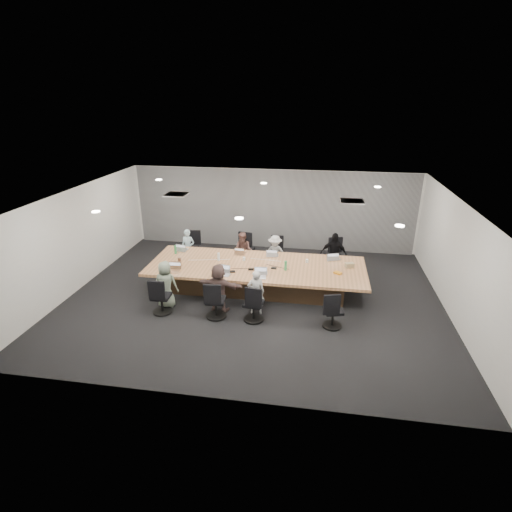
# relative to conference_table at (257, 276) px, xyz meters

# --- Properties ---
(floor) EXTENTS (10.00, 8.00, 0.00)m
(floor) POSITION_rel_conference_table_xyz_m (0.00, -0.50, -0.40)
(floor) COLOR black
(floor) RESTS_ON ground
(ceiling) EXTENTS (10.00, 8.00, 0.00)m
(ceiling) POSITION_rel_conference_table_xyz_m (0.00, -0.50, 2.40)
(ceiling) COLOR white
(ceiling) RESTS_ON wall_back
(wall_back) EXTENTS (10.00, 0.00, 2.80)m
(wall_back) POSITION_rel_conference_table_xyz_m (0.00, 3.50, 1.00)
(wall_back) COLOR silver
(wall_back) RESTS_ON ground
(wall_front) EXTENTS (10.00, 0.00, 2.80)m
(wall_front) POSITION_rel_conference_table_xyz_m (0.00, -4.50, 1.00)
(wall_front) COLOR silver
(wall_front) RESTS_ON ground
(wall_left) EXTENTS (0.00, 8.00, 2.80)m
(wall_left) POSITION_rel_conference_table_xyz_m (-5.00, -0.50, 1.00)
(wall_left) COLOR silver
(wall_left) RESTS_ON ground
(wall_right) EXTENTS (0.00, 8.00, 2.80)m
(wall_right) POSITION_rel_conference_table_xyz_m (5.00, -0.50, 1.00)
(wall_right) COLOR silver
(wall_right) RESTS_ON ground
(curtain) EXTENTS (9.80, 0.04, 2.80)m
(curtain) POSITION_rel_conference_table_xyz_m (0.00, 3.42, 1.00)
(curtain) COLOR gray
(curtain) RESTS_ON ground
(conference_table) EXTENTS (6.00, 2.20, 0.74)m
(conference_table) POSITION_rel_conference_table_xyz_m (0.00, 0.00, 0.00)
(conference_table) COLOR #3C2A1A
(conference_table) RESTS_ON ground
(chair_0) EXTENTS (0.62, 0.62, 0.80)m
(chair_0) POSITION_rel_conference_table_xyz_m (-2.44, 1.70, -0.00)
(chair_0) COLOR black
(chair_0) RESTS_ON ground
(chair_1) EXTENTS (0.67, 0.67, 0.85)m
(chair_1) POSITION_rel_conference_table_xyz_m (-0.64, 1.70, 0.03)
(chair_1) COLOR black
(chair_1) RESTS_ON ground
(chair_2) EXTENTS (0.51, 0.51, 0.76)m
(chair_2) POSITION_rel_conference_table_xyz_m (0.36, 1.70, -0.02)
(chair_2) COLOR black
(chair_2) RESTS_ON ground
(chair_3) EXTENTS (0.69, 0.69, 0.83)m
(chair_3) POSITION_rel_conference_table_xyz_m (2.14, 1.70, 0.01)
(chair_3) COLOR black
(chair_3) RESTS_ON ground
(chair_4) EXTENTS (0.53, 0.53, 0.76)m
(chair_4) POSITION_rel_conference_table_xyz_m (-2.15, -1.70, -0.02)
(chair_4) COLOR black
(chair_4) RESTS_ON ground
(chair_5) EXTENTS (0.57, 0.57, 0.79)m
(chair_5) POSITION_rel_conference_table_xyz_m (-0.75, -1.70, -0.01)
(chair_5) COLOR black
(chair_5) RESTS_ON ground
(chair_6) EXTENTS (0.58, 0.58, 0.76)m
(chair_6) POSITION_rel_conference_table_xyz_m (0.20, -1.70, -0.02)
(chair_6) COLOR black
(chair_6) RESTS_ON ground
(chair_7) EXTENTS (0.59, 0.59, 0.73)m
(chair_7) POSITION_rel_conference_table_xyz_m (2.10, -1.70, -0.04)
(chair_7) COLOR black
(chair_7) RESTS_ON ground
(person_0) EXTENTS (0.44, 0.29, 1.20)m
(person_0) POSITION_rel_conference_table_xyz_m (-2.44, 1.35, 0.20)
(person_0) COLOR #9BBAC6
(person_0) RESTS_ON ground
(laptop_0) EXTENTS (0.36, 0.27, 0.02)m
(laptop_0) POSITION_rel_conference_table_xyz_m (-2.44, 0.80, 0.35)
(laptop_0) COLOR #B2B2B7
(laptop_0) RESTS_ON conference_table
(person_1) EXTENTS (0.65, 0.55, 1.20)m
(person_1) POSITION_rel_conference_table_xyz_m (-0.64, 1.35, 0.20)
(person_1) COLOR brown
(person_1) RESTS_ON ground
(laptop_1) EXTENTS (0.32, 0.24, 0.02)m
(laptop_1) POSITION_rel_conference_table_xyz_m (-0.64, 0.80, 0.35)
(laptop_1) COLOR #8C6647
(laptop_1) RESTS_ON conference_table
(person_2) EXTENTS (0.81, 0.54, 1.16)m
(person_2) POSITION_rel_conference_table_xyz_m (0.36, 1.35, 0.18)
(person_2) COLOR #A8A8A8
(person_2) RESTS_ON ground
(laptop_2) EXTENTS (0.34, 0.25, 0.02)m
(laptop_2) POSITION_rel_conference_table_xyz_m (0.36, 0.80, 0.35)
(laptop_2) COLOR #B2B2B7
(laptop_2) RESTS_ON conference_table
(person_3) EXTENTS (0.82, 0.42, 1.35)m
(person_3) POSITION_rel_conference_table_xyz_m (2.14, 1.35, 0.27)
(person_3) COLOR black
(person_3) RESTS_ON ground
(laptop_3) EXTENTS (0.40, 0.32, 0.02)m
(laptop_3) POSITION_rel_conference_table_xyz_m (2.14, 0.80, 0.35)
(laptop_3) COLOR #B2B2B7
(laptop_3) RESTS_ON conference_table
(person_4) EXTENTS (0.61, 0.40, 1.25)m
(person_4) POSITION_rel_conference_table_xyz_m (-2.15, -1.35, 0.22)
(person_4) COLOR gray
(person_4) RESTS_ON ground
(laptop_4) EXTENTS (0.36, 0.26, 0.02)m
(laptop_4) POSITION_rel_conference_table_xyz_m (-2.15, -0.80, 0.35)
(laptop_4) COLOR #8C6647
(laptop_4) RESTS_ON conference_table
(person_5) EXTENTS (1.22, 0.52, 1.28)m
(person_5) POSITION_rel_conference_table_xyz_m (-0.75, -1.35, 0.24)
(person_5) COLOR brown
(person_5) RESTS_ON ground
(laptop_5) EXTENTS (0.35, 0.26, 0.02)m
(laptop_5) POSITION_rel_conference_table_xyz_m (-0.75, -0.80, 0.35)
(laptop_5) COLOR #B2B2B7
(laptop_5) RESTS_ON conference_table
(person_6) EXTENTS (0.47, 0.36, 1.17)m
(person_6) POSITION_rel_conference_table_xyz_m (0.20, -1.35, 0.19)
(person_6) COLOR silver
(person_6) RESTS_ON ground
(laptop_6) EXTENTS (0.36, 0.26, 0.02)m
(laptop_6) POSITION_rel_conference_table_xyz_m (0.20, -0.80, 0.35)
(laptop_6) COLOR #B2B2B7
(laptop_6) RESTS_ON conference_table
(bottle_green_left) EXTENTS (0.09, 0.09, 0.26)m
(bottle_green_left) POSITION_rel_conference_table_xyz_m (-2.53, 0.47, 0.47)
(bottle_green_left) COLOR #348D4D
(bottle_green_left) RESTS_ON conference_table
(bottle_green_right) EXTENTS (0.09, 0.09, 0.27)m
(bottle_green_right) POSITION_rel_conference_table_xyz_m (0.83, -0.23, 0.47)
(bottle_green_right) COLOR #348D4D
(bottle_green_right) RESTS_ON conference_table
(bottle_clear) EXTENTS (0.08, 0.08, 0.24)m
(bottle_clear) POSITION_rel_conference_table_xyz_m (-1.12, 0.14, 0.46)
(bottle_clear) COLOR silver
(bottle_clear) RESTS_ON conference_table
(cup_white_far) EXTENTS (0.11, 0.11, 0.10)m
(cup_white_far) POSITION_rel_conference_table_xyz_m (-0.41, 0.26, 0.39)
(cup_white_far) COLOR white
(cup_white_far) RESTS_ON conference_table
(cup_white_near) EXTENTS (0.10, 0.10, 0.10)m
(cup_white_near) POSITION_rel_conference_table_xyz_m (1.38, 0.40, 0.39)
(cup_white_near) COLOR white
(cup_white_near) RESTS_ON conference_table
(mug_brown) EXTENTS (0.09, 0.09, 0.10)m
(mug_brown) POSITION_rel_conference_table_xyz_m (-2.22, -0.08, 0.39)
(mug_brown) COLOR brown
(mug_brown) RESTS_ON conference_table
(mic_left) EXTENTS (0.16, 0.13, 0.03)m
(mic_left) POSITION_rel_conference_table_xyz_m (-0.56, -0.57, 0.35)
(mic_left) COLOR black
(mic_left) RESTS_ON conference_table
(mic_right) EXTENTS (0.15, 0.11, 0.03)m
(mic_right) POSITION_rel_conference_table_xyz_m (0.50, -0.17, 0.35)
(mic_right) COLOR black
(mic_right) RESTS_ON conference_table
(stapler) EXTENTS (0.15, 0.06, 0.06)m
(stapler) POSITION_rel_conference_table_xyz_m (-0.09, -0.37, 0.37)
(stapler) COLOR black
(stapler) RESTS_ON conference_table
(canvas_bag) EXTENTS (0.27, 0.22, 0.13)m
(canvas_bag) POSITION_rel_conference_table_xyz_m (2.55, 0.25, 0.40)
(canvas_bag) COLOR tan
(canvas_bag) RESTS_ON conference_table
(snack_packet) EXTENTS (0.24, 0.22, 0.04)m
(snack_packet) POSITION_rel_conference_table_xyz_m (2.22, -0.23, 0.36)
(snack_packet) COLOR orange
(snack_packet) RESTS_ON conference_table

